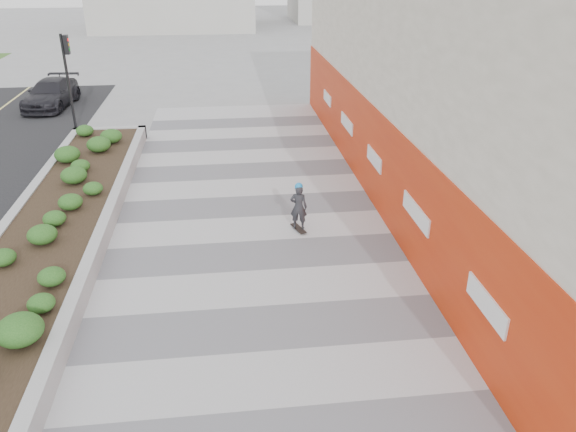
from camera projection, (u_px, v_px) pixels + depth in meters
name	position (u px, v px, depth m)	size (l,w,h in m)	color
ground	(274.00, 385.00, 10.51)	(160.00, 160.00, 0.00)	gray
walkway	(262.00, 296.00, 13.20)	(8.00, 36.00, 0.01)	#A8A8AD
building	(466.00, 70.00, 17.61)	(6.04, 24.08, 8.00)	beige
planter	(59.00, 220.00, 16.01)	(3.00, 18.00, 0.90)	#9E9EA0
traffic_signal_near	(68.00, 68.00, 24.24)	(0.33, 0.28, 4.20)	black
manhole_cover	(283.00, 295.00, 13.25)	(0.44, 0.44, 0.01)	#595654
skateboarder	(299.00, 207.00, 16.01)	(0.56, 0.75, 1.49)	beige
car_dark	(51.00, 94.00, 28.93)	(1.92, 4.72, 1.37)	black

